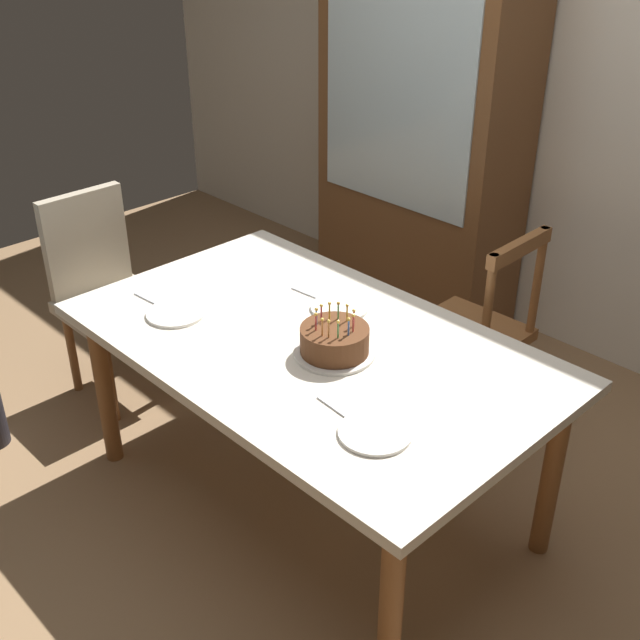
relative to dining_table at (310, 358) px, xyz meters
The scene contains 13 objects.
ground 0.66m from the dining_table, ahead, with size 6.40×6.40×0.00m, color #93704C.
back_wall 1.96m from the dining_table, 90.00° to the left, with size 6.40×0.10×2.60m, color silver.
dining_table is the anchor object (origin of this frame).
birthday_cake 0.18m from the dining_table, ahead, with size 0.28×0.28×0.17m.
plate_near_celebrant 0.54m from the dining_table, 153.92° to the right, with size 0.22×0.22×0.01m, color white.
plate_far_side 0.26m from the dining_table, 110.38° to the left, with size 0.22×0.22×0.01m, color white.
plate_near_guest 0.58m from the dining_table, 24.17° to the right, with size 0.22×0.22×0.01m, color white.
fork_near_celebrant 0.69m from the dining_table, 159.21° to the right, with size 0.18×0.02×0.01m, color silver.
fork_far_side 0.35m from the dining_table, 136.96° to the left, with size 0.18×0.02×0.01m, color silver.
fork_near_guest 0.44m from the dining_table, 32.39° to the right, with size 0.18×0.02×0.01m, color silver.
chair_spindle_back 0.87m from the dining_table, 82.42° to the left, with size 0.45×0.45×0.95m.
chair_upholstered 1.27m from the dining_table, behind, with size 0.45×0.44×0.95m.
china_cabinet 1.77m from the dining_table, 117.05° to the left, with size 1.10×0.45×1.90m.
Camera 1 is at (1.74, -1.63, 2.17)m, focal length 44.19 mm.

